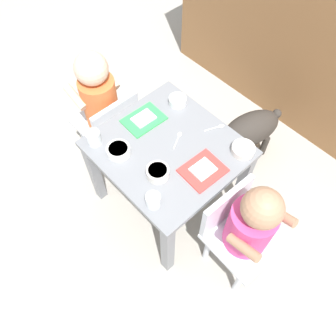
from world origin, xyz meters
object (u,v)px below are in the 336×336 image
dining_table (168,158)px  veggie_bowl_near (243,149)px  veggie_bowl_far (178,101)px  food_tray_right (203,170)px  dog (247,130)px  cereal_bowl_right_side (118,150)px  food_tray_left (144,119)px  spoon_by_right_tray (216,127)px  water_cup_right (153,201)px  seated_child_left (100,100)px  seated_child_right (249,224)px  water_cup_left (94,139)px  cereal_bowl_left_side (158,172)px  spoon_by_left_tray (178,139)px

dining_table → veggie_bowl_near: 0.33m
veggie_bowl_far → food_tray_right: bearing=-28.2°
dog → cereal_bowl_right_side: (-0.19, -0.69, 0.28)m
dog → food_tray_left: (-0.26, -0.50, 0.26)m
veggie_bowl_near → spoon_by_right_tray: veggie_bowl_near is taller
food_tray_right → spoon_by_right_tray: (-0.12, 0.21, -0.00)m
water_cup_right → veggie_bowl_far: size_ratio=0.71×
dog → veggie_bowl_far: (-0.23, -0.31, 0.28)m
seated_child_left → food_tray_left: size_ratio=3.79×
water_cup_right → veggie_bowl_near: 0.45m
seated_child_left → water_cup_right: bearing=-17.8°
seated_child_right → water_cup_left: bearing=-161.9°
dining_table → cereal_bowl_left_side: (0.08, -0.13, 0.10)m
water_cup_left → spoon_by_left_tray: water_cup_left is taller
dining_table → food_tray_right: 0.21m
dining_table → food_tray_left: bearing=173.1°
veggie_bowl_near → spoon_by_right_tray: size_ratio=1.03×
dining_table → spoon_by_left_tray: 0.11m
dog → food_tray_left: size_ratio=2.40×
veggie_bowl_near → dining_table: bearing=-137.3°
cereal_bowl_right_side → spoon_by_right_tray: (0.19, 0.40, -0.02)m
seated_child_right → veggie_bowl_near: bearing=137.5°
cereal_bowl_left_side → spoon_by_left_tray: 0.21m
dining_table → dog: 0.55m
food_tray_left → veggie_bowl_near: (0.42, 0.19, 0.01)m
water_cup_left → spoon_by_left_tray: 0.36m
veggie_bowl_near → cereal_bowl_right_side: 0.53m
cereal_bowl_left_side → seated_child_left: bearing=169.5°
veggie_bowl_near → spoon_by_left_tray: 0.28m
cereal_bowl_left_side → water_cup_right: bearing=-49.3°
food_tray_right → water_cup_right: 0.25m
food_tray_right → cereal_bowl_right_side: size_ratio=1.76×
water_cup_left → water_cup_right: water_cup_left is taller
dining_table → cereal_bowl_right_side: 0.23m
food_tray_right → spoon_by_right_tray: 0.24m
spoon_by_right_tray → food_tray_left: bearing=-140.8°
cereal_bowl_left_side → veggie_bowl_far: (-0.23, 0.33, -0.00)m
dog → spoon_by_right_tray: (-0.00, -0.29, 0.26)m
seated_child_right → spoon_by_left_tray: 0.47m
seated_child_right → spoon_by_right_tray: size_ratio=6.82×
food_tray_left → seated_child_right: bearing=-1.1°
water_cup_right → cereal_bowl_right_side: (-0.28, 0.05, -0.01)m
food_tray_left → veggie_bowl_far: (0.03, 0.18, 0.01)m
water_cup_left → water_cup_right: bearing=-1.6°
water_cup_right → spoon_by_left_tray: bearing=119.7°
veggie_bowl_far → dining_table: bearing=-52.8°
dining_table → veggie_bowl_near: bearing=42.7°
dog → seated_child_left: bearing=-134.1°
water_cup_left → spoon_by_left_tray: bearing=50.3°
seated_child_right → cereal_bowl_right_side: seated_child_right is taller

